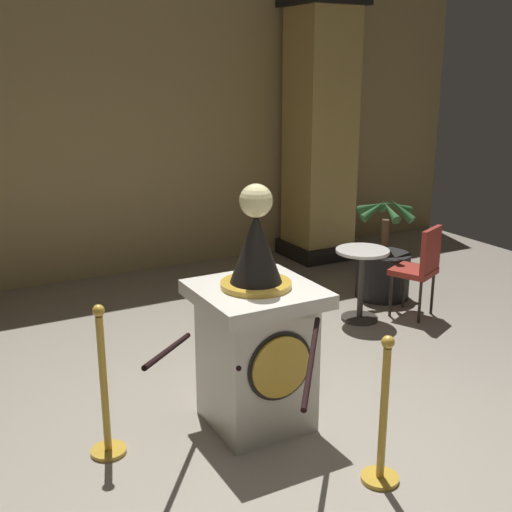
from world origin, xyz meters
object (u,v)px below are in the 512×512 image
pedestal_clock (256,338)px  cafe_chair_red (421,264)px  stanchion_far (382,432)px  cafe_table (361,276)px  stanchion_near (105,403)px  potted_palm_right (383,268)px

pedestal_clock → cafe_chair_red: size_ratio=1.84×
pedestal_clock → stanchion_far: size_ratio=1.79×
stanchion_far → cafe_table: stanchion_far is taller
stanchion_near → stanchion_far: 1.80m
pedestal_clock → cafe_chair_red: (2.48, 1.04, -0.09)m
stanchion_near → cafe_table: 3.17m
pedestal_clock → stanchion_near: size_ratio=1.65×
potted_palm_right → cafe_table: potted_palm_right is taller
stanchion_near → potted_palm_right: potted_palm_right is taller
stanchion_near → cafe_chair_red: stanchion_near is taller
stanchion_far → potted_palm_right: bearing=50.7°
cafe_table → cafe_chair_red: bearing=-20.6°
potted_palm_right → cafe_table: (-0.65, -0.44, 0.14)m
stanchion_far → pedestal_clock: bearing=109.1°
stanchion_near → cafe_chair_red: (3.55, 0.91, 0.20)m
pedestal_clock → stanchion_far: pedestal_clock is taller
pedestal_clock → potted_palm_right: 3.07m
pedestal_clock → cafe_table: bearing=33.5°
cafe_chair_red → potted_palm_right: bearing=84.3°
pedestal_clock → stanchion_near: bearing=173.4°
pedestal_clock → cafe_table: 2.28m
cafe_table → pedestal_clock: bearing=-146.5°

